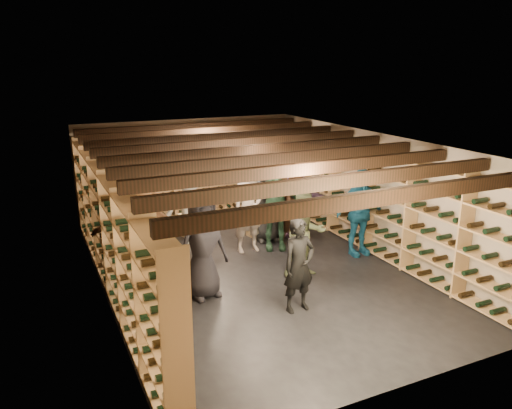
{
  "coord_description": "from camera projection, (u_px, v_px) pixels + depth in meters",
  "views": [
    {
      "loc": [
        -3.68,
        -7.94,
        3.79
      ],
      "look_at": [
        0.12,
        0.2,
        1.19
      ],
      "focal_mm": 35.0,
      "sensor_mm": 36.0,
      "label": 1
    }
  ],
  "objects": [
    {
      "name": "ground",
      "position": [
        255.0,
        268.0,
        9.46
      ],
      "size": [
        8.0,
        8.0,
        0.0
      ],
      "primitive_type": "plane",
      "color": "black",
      "rests_on": "ground"
    },
    {
      "name": "walls",
      "position": [
        255.0,
        207.0,
        9.12
      ],
      "size": [
        5.52,
        8.02,
        2.4
      ],
      "color": "tan",
      "rests_on": "ground"
    },
    {
      "name": "ceiling",
      "position": [
        255.0,
        142.0,
        8.79
      ],
      "size": [
        5.5,
        8.0,
        0.01
      ],
      "primitive_type": "cube",
      "color": "beige",
      "rests_on": "walls"
    },
    {
      "name": "ceiling_joists",
      "position": [
        255.0,
        150.0,
        8.83
      ],
      "size": [
        5.4,
        7.12,
        0.18
      ],
      "color": "black",
      "rests_on": "ground"
    },
    {
      "name": "wine_rack_left",
      "position": [
        112.0,
        234.0,
        8.12
      ],
      "size": [
        0.32,
        7.5,
        2.15
      ],
      "color": "tan",
      "rests_on": "ground"
    },
    {
      "name": "wine_rack_right",
      "position": [
        368.0,
        198.0,
        10.2
      ],
      "size": [
        0.32,
        7.5,
        2.15
      ],
      "color": "tan",
      "rests_on": "ground"
    },
    {
      "name": "wine_rack_back",
      "position": [
        191.0,
        173.0,
        12.49
      ],
      "size": [
        4.7,
        0.3,
        2.15
      ],
      "color": "tan",
      "rests_on": "ground"
    },
    {
      "name": "crate_stack_left",
      "position": [
        191.0,
        224.0,
        11.21
      ],
      "size": [
        0.58,
        0.49,
        0.51
      ],
      "rotation": [
        0.0,
        0.0,
        0.36
      ],
      "color": "tan",
      "rests_on": "ground"
    },
    {
      "name": "crate_stack_right",
      "position": [
        258.0,
        224.0,
        11.2
      ],
      "size": [
        0.55,
        0.42,
        0.51
      ],
      "rotation": [
        0.0,
        0.0,
        0.19
      ],
      "color": "tan",
      "rests_on": "ground"
    },
    {
      "name": "crate_loose",
      "position": [
        278.0,
        230.0,
        11.33
      ],
      "size": [
        0.53,
        0.37,
        0.17
      ],
      "primitive_type": "cube",
      "rotation": [
        0.0,
        0.0,
        0.09
      ],
      "color": "tan",
      "rests_on": "ground"
    },
    {
      "name": "person_0",
      "position": [
        203.0,
        247.0,
        8.11
      ],
      "size": [
        0.96,
        0.73,
        1.75
      ],
      "primitive_type": "imported",
      "rotation": [
        0.0,
        0.0,
        0.23
      ],
      "color": "black",
      "rests_on": "ground"
    },
    {
      "name": "person_1",
      "position": [
        299.0,
        265.0,
        7.68
      ],
      "size": [
        0.58,
        0.4,
        1.5
      ],
      "primitive_type": "imported",
      "rotation": [
        0.0,
        0.0,
        0.08
      ],
      "color": "black",
      "rests_on": "ground"
    },
    {
      "name": "person_2",
      "position": [
        305.0,
        234.0,
        8.93
      ],
      "size": [
        0.85,
        0.7,
        1.59
      ],
      "primitive_type": "imported",
      "rotation": [
        0.0,
        0.0,
        -0.14
      ],
      "color": "#475134",
      "rests_on": "ground"
    },
    {
      "name": "person_4",
      "position": [
        359.0,
        212.0,
        9.9
      ],
      "size": [
        1.04,
        0.43,
        1.78
      ],
      "primitive_type": "imported",
      "rotation": [
        0.0,
        0.0,
        0.0
      ],
      "color": "#175478",
      "rests_on": "ground"
    },
    {
      "name": "person_5",
      "position": [
        145.0,
        233.0,
        8.58
      ],
      "size": [
        1.81,
        1.18,
        1.87
      ],
      "primitive_type": "imported",
      "rotation": [
        0.0,
        0.0,
        -0.4
      ],
      "color": "brown",
      "rests_on": "ground"
    },
    {
      "name": "person_7",
      "position": [
        249.0,
        209.0,
        10.07
      ],
      "size": [
        0.66,
        0.43,
        1.81
      ],
      "primitive_type": "imported",
      "rotation": [
        0.0,
        0.0,
        0.0
      ],
      "color": "gray",
      "rests_on": "ground"
    },
    {
      "name": "person_8",
      "position": [
        297.0,
        209.0,
        10.5
      ],
      "size": [
        0.8,
        0.65,
        1.56
      ],
      "primitive_type": "imported",
      "rotation": [
        0.0,
        0.0,
        0.08
      ],
      "color": "#412619",
      "rests_on": "ground"
    },
    {
      "name": "person_9",
      "position": [
        190.0,
        211.0,
        10.01
      ],
      "size": [
        1.29,
        0.98,
        1.77
      ],
      "primitive_type": "imported",
      "rotation": [
        0.0,
        0.0,
        -0.31
      ],
      "color": "#9F9B92",
      "rests_on": "ground"
    },
    {
      "name": "person_10",
      "position": [
        275.0,
        206.0,
        10.19
      ],
      "size": [
        1.17,
        0.8,
        1.84
      ],
      "primitive_type": "imported",
      "rotation": [
        0.0,
        0.0,
        -0.36
      ],
      "color": "#264932",
      "rests_on": "ground"
    },
    {
      "name": "person_11",
      "position": [
        296.0,
        202.0,
        11.03
      ],
      "size": [
        1.45,
        0.49,
        1.55
      ],
      "primitive_type": "imported",
      "rotation": [
        0.0,
        0.0,
        -0.02
      ],
      "color": "slate",
      "rests_on": "ground"
    },
    {
      "name": "person_12",
      "position": [
        268.0,
        199.0,
        10.7
      ],
      "size": [
        0.98,
        0.72,
        1.83
      ],
      "primitive_type": "imported",
      "rotation": [
        0.0,
        0.0,
        -0.17
      ],
      "color": "#2D2E31",
      "rests_on": "ground"
    }
  ]
}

